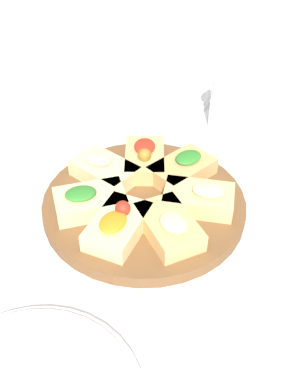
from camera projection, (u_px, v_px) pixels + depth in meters
ground_plane at (144, 208)px, 0.69m from camera, size 3.00×3.00×0.00m
serving_board at (144, 204)px, 0.69m from camera, size 0.31×0.31×0.02m
focaccia_slice_0 at (120, 226)px, 0.61m from camera, size 0.10×0.07×0.05m
focaccia_slice_1 at (169, 226)px, 0.61m from camera, size 0.11×0.12×0.04m
focaccia_slice_2 at (199, 198)px, 0.66m from camera, size 0.09×0.11×0.04m
focaccia_slice_3 at (183, 169)px, 0.71m from camera, size 0.12×0.10×0.04m
focaccia_slice_4 at (145, 159)px, 0.73m from camera, size 0.12×0.10×0.05m
focaccia_slice_5 at (104, 170)px, 0.71m from camera, size 0.09×0.11×0.04m
focaccia_slice_6 at (90, 201)px, 0.65m from camera, size 0.11×0.12×0.04m
plate_left at (163, 92)px, 0.97m from camera, size 0.21×0.21×0.02m
water_glass at (232, 104)px, 0.85m from camera, size 0.08×0.08×0.10m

